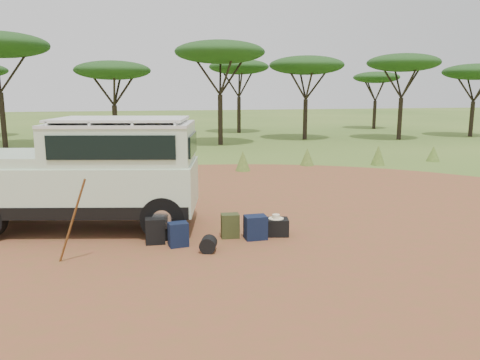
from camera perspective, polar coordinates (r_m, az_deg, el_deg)
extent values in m
plane|color=#496B26|center=(9.95, -4.62, -7.47)|extent=(140.00, 140.00, 0.00)
cylinder|color=brown|center=(9.95, -4.63, -7.45)|extent=(23.00, 23.00, 0.01)
cone|color=#496B26|center=(18.80, -18.31, 1.77)|extent=(0.60, 0.60, 0.70)
cone|color=#496B26|center=(18.39, -9.06, 2.30)|extent=(0.60, 0.60, 0.90)
cone|color=#496B26|center=(18.49, 0.35, 2.33)|extent=(0.60, 0.60, 0.80)
cone|color=#496B26|center=(20.08, 8.20, 2.82)|extent=(0.60, 0.60, 0.75)
cone|color=#496B26|center=(20.86, 16.50, 2.91)|extent=(0.60, 0.60, 0.85)
cone|color=#496B26|center=(22.84, 22.51, 2.99)|extent=(0.60, 0.60, 0.70)
cylinder|color=black|center=(29.12, -26.91, 6.49)|extent=(0.28, 0.28, 3.06)
cylinder|color=black|center=(27.61, -14.95, 6.36)|extent=(0.28, 0.28, 2.34)
ellipsoid|color=#193A15|center=(27.57, -15.27, 12.78)|extent=(4.20, 4.20, 1.05)
cylinder|color=black|center=(27.73, -2.41, 7.33)|extent=(0.28, 0.28, 2.93)
ellipsoid|color=#193A15|center=(27.78, -2.48, 15.32)|extent=(5.20, 5.20, 1.30)
cylinder|color=black|center=(31.09, 7.95, 7.32)|extent=(0.28, 0.28, 2.61)
ellipsoid|color=#193A15|center=(31.08, 8.12, 13.68)|extent=(4.80, 4.80, 1.20)
cylinder|color=black|center=(32.49, 18.90, 7.07)|extent=(0.28, 0.28, 2.70)
ellipsoid|color=#193A15|center=(32.50, 19.29, 13.36)|extent=(4.60, 4.60, 1.15)
cylinder|color=black|center=(36.54, 26.39, 6.67)|extent=(0.28, 0.28, 2.43)
ellipsoid|color=#193A15|center=(36.52, 26.82, 11.69)|extent=(4.40, 4.40, 1.10)
cylinder|color=black|center=(35.90, -0.13, 7.94)|extent=(0.28, 0.28, 2.70)
ellipsoid|color=#193A15|center=(35.90, -0.13, 13.64)|extent=(4.50, 4.50, 1.12)
cylinder|color=black|center=(41.32, 16.07, 7.64)|extent=(0.28, 0.28, 2.34)
ellipsoid|color=#193A15|center=(41.29, 16.29, 11.93)|extent=(3.80, 3.80, 0.95)
cube|color=silver|center=(11.22, -18.37, -0.65)|extent=(5.34, 3.13, 1.06)
cube|color=black|center=(11.31, -18.26, -2.61)|extent=(5.25, 3.14, 0.27)
cube|color=silver|center=(10.85, -14.14, 4.25)|extent=(3.47, 2.62, 0.83)
cube|color=silver|center=(10.81, -14.25, 6.63)|extent=(3.48, 2.66, 0.07)
cube|color=silver|center=(10.80, -14.28, 7.21)|extent=(3.21, 2.48, 0.06)
cube|color=silver|center=(11.70, -25.96, 2.44)|extent=(2.23, 2.30, 0.22)
cube|color=black|center=(11.29, -21.75, 4.27)|extent=(0.56, 1.69, 0.58)
cube|color=black|center=(9.87, -15.47, 3.82)|extent=(2.58, 0.63, 0.50)
cube|color=black|center=(11.82, -13.05, 5.01)|extent=(2.58, 0.63, 0.50)
cube|color=black|center=(10.60, -5.81, 4.38)|extent=(0.42, 1.62, 0.46)
cylinder|color=black|center=(12.18, -19.71, 4.24)|extent=(0.11, 0.11, 0.92)
cylinder|color=black|center=(12.82, -25.13, -2.16)|extent=(0.98, 0.51, 0.93)
cylinder|color=black|center=(10.07, -9.38, -4.60)|extent=(0.98, 0.51, 0.93)
cylinder|color=black|center=(11.78, -8.11, -2.30)|extent=(0.98, 0.51, 0.93)
cylinder|color=brown|center=(9.01, -19.78, -4.75)|extent=(0.61, 0.33, 1.59)
cube|color=black|center=(9.86, -10.30, -6.14)|extent=(0.41, 0.31, 0.54)
cube|color=#111A35|center=(9.62, -7.53, -6.61)|extent=(0.41, 0.32, 0.50)
cube|color=#37421E|center=(10.10, -1.21, -5.60)|extent=(0.40, 0.31, 0.53)
cube|color=#111A35|center=(10.00, 1.90, -5.80)|extent=(0.46, 0.34, 0.51)
cube|color=black|center=(10.29, 4.39, -5.75)|extent=(0.61, 0.49, 0.38)
cylinder|color=black|center=(9.26, -3.89, -7.83)|extent=(0.40, 0.40, 0.32)
cylinder|color=beige|center=(10.23, 4.41, -4.69)|extent=(0.33, 0.33, 0.01)
cylinder|color=beige|center=(10.22, 4.41, -4.43)|extent=(0.17, 0.17, 0.08)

